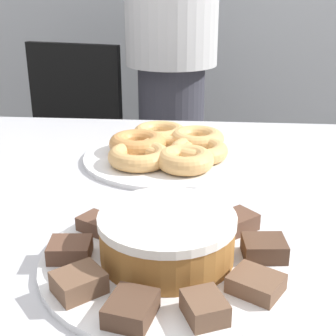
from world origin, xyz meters
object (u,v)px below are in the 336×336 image
at_px(office_chair_left, 61,172).
at_px(plate_cake, 167,260).
at_px(plate_donuts, 169,157).
at_px(frosted_cake, 167,236).
at_px(person_standing, 171,48).

distance_m(office_chair_left, plate_cake, 1.25).
xyz_separation_m(plate_donuts, frosted_cake, (0.03, -0.41, 0.04)).
bearing_deg(person_standing, plate_donuts, -85.98).
relative_size(office_chair_left, frosted_cake, 4.87).
bearing_deg(office_chair_left, frosted_cake, -50.41).
relative_size(person_standing, plate_cake, 4.88).
distance_m(person_standing, plate_cake, 1.18).
distance_m(person_standing, frosted_cake, 1.17).
bearing_deg(person_standing, frosted_cake, -85.79).
xyz_separation_m(plate_cake, frosted_cake, (0.00, -0.00, 0.04)).
height_order(person_standing, office_chair_left, person_standing).
bearing_deg(plate_donuts, frosted_cake, -85.44).
distance_m(person_standing, office_chair_left, 0.64).
bearing_deg(plate_cake, plate_donuts, 94.56).
bearing_deg(plate_donuts, plate_cake, -85.44).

